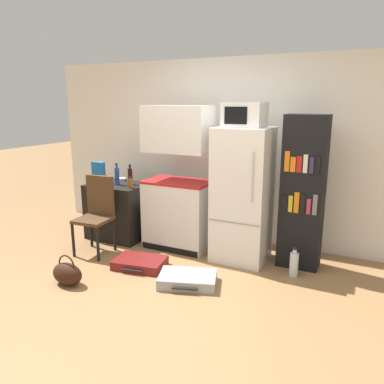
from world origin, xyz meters
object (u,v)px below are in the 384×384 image
(bottle_blue_soda, at_px, (117,176))
(bowl, at_px, (121,179))
(refrigerator, at_px, (242,195))
(bottle_clear_short, at_px, (103,181))
(bottle_wine_dark, at_px, (130,176))
(suitcase_small_flat, at_px, (140,263))
(cereal_box, at_px, (99,173))
(suitcase_large_flat, at_px, (188,279))
(kitchen_hutch, at_px, (178,185))
(chair, at_px, (97,209))
(microwave, at_px, (245,115))
(side_table, at_px, (119,210))
(handbag, at_px, (67,274))
(water_bottle_front, at_px, (294,264))
(bottle_amber_beer, at_px, (130,183))
(bookshelf, at_px, (303,193))

(bottle_blue_soda, height_order, bowl, bottle_blue_soda)
(refrigerator, xyz_separation_m, bottle_clear_short, (-1.92, -0.20, 0.04))
(bottle_wine_dark, bearing_deg, suitcase_small_flat, -50.14)
(cereal_box, xyz_separation_m, suitcase_large_flat, (1.80, -0.80, -0.87))
(kitchen_hutch, bearing_deg, suitcase_small_flat, -96.60)
(kitchen_hutch, height_order, bottle_clear_short, kitchen_hutch)
(refrigerator, distance_m, chair, 1.84)
(bottle_blue_soda, distance_m, bowl, 0.31)
(microwave, bearing_deg, bowl, 174.28)
(bottle_wine_dark, height_order, chair, bottle_wine_dark)
(microwave, relative_size, bottle_blue_soda, 1.49)
(side_table, height_order, handbag, side_table)
(refrigerator, bearing_deg, bottle_blue_soda, -177.77)
(bottle_clear_short, height_order, water_bottle_front, bottle_clear_short)
(cereal_box, bearing_deg, suitcase_large_flat, -23.99)
(bottle_blue_soda, height_order, handbag, bottle_blue_soda)
(suitcase_small_flat, bearing_deg, side_table, 129.02)
(side_table, relative_size, bottle_blue_soda, 2.64)
(bottle_wine_dark, distance_m, suitcase_small_flat, 1.33)
(suitcase_small_flat, bearing_deg, water_bottle_front, 9.41)
(bowl, distance_m, handbag, 1.86)
(kitchen_hutch, relative_size, bottle_amber_beer, 12.38)
(refrigerator, relative_size, cereal_box, 5.35)
(side_table, relative_size, bottle_wine_dark, 2.82)
(microwave, relative_size, bowl, 3.34)
(bottle_clear_short, bearing_deg, handbag, -68.19)
(bottle_amber_beer, xyz_separation_m, bottle_wine_dark, (-0.13, 0.18, 0.05))
(bottle_clear_short, bearing_deg, kitchen_hutch, 12.03)
(bottle_amber_beer, bearing_deg, bottle_clear_short, -174.41)
(bottle_amber_beer, relative_size, bottle_wine_dark, 0.53)
(bottle_clear_short, distance_m, handbag, 1.54)
(suitcase_small_flat, bearing_deg, chair, 156.58)
(side_table, height_order, kitchen_hutch, kitchen_hutch)
(bottle_clear_short, distance_m, cereal_box, 0.20)
(microwave, bearing_deg, bottle_amber_beer, -174.03)
(bottle_clear_short, height_order, cereal_box, cereal_box)
(side_table, distance_m, bottle_clear_short, 0.50)
(bottle_clear_short, xyz_separation_m, suitcase_large_flat, (1.65, -0.70, -0.79))
(side_table, distance_m, suitcase_small_flat, 1.17)
(bottle_amber_beer, distance_m, chair, 0.55)
(side_table, relative_size, bookshelf, 0.45)
(bottle_blue_soda, bearing_deg, side_table, 121.38)
(bowl, height_order, water_bottle_front, bowl)
(kitchen_hutch, bearing_deg, microwave, -1.56)
(bottle_wine_dark, bearing_deg, bottle_amber_beer, -54.53)
(refrigerator, distance_m, bowl, 1.92)
(refrigerator, relative_size, bottle_blue_soda, 5.36)
(bottle_blue_soda, bearing_deg, bottle_amber_beer, -17.48)
(microwave, bearing_deg, chair, -161.41)
(cereal_box, height_order, water_bottle_front, cereal_box)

